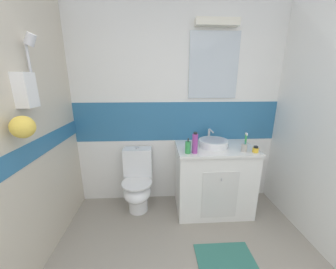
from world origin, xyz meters
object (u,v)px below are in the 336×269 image
Objects in this scene: soap_dispenser at (188,147)px; hair_gel_jar at (256,150)px; sink_basin at (213,143)px; shampoo_bottle_tall at (195,143)px; toilet at (138,183)px; toothbrush_cup at (244,146)px.

hair_gel_jar is at bearing -1.04° from soap_dispenser.
sink_basin is 0.34m from shampoo_bottle_tall.
shampoo_bottle_tall is 0.68m from hair_gel_jar.
sink_basin is at bearing 151.90° from hair_gel_jar.
toothbrush_cup reaches higher than toilet.
sink_basin is at bearing 31.48° from soap_dispenser.
soap_dispenser reaches higher than toilet.
toothbrush_cup is 1.24× the size of soap_dispenser.
soap_dispenser is at bearing 178.96° from hair_gel_jar.
sink_basin is 1.81× the size of toothbrush_cup.
toilet is (-0.92, 0.04, -0.53)m from sink_basin.
shampoo_bottle_tall reaches higher than toilet.
toothbrush_cup is 0.56m from shampoo_bottle_tall.
shampoo_bottle_tall is (-0.56, -0.01, 0.05)m from toothbrush_cup.
toothbrush_cup is at bearing -10.64° from toilet.
sink_basin is 2.25× the size of soap_dispenser.
sink_basin reaches higher than soap_dispenser.
toothbrush_cup is 3.07× the size of hair_gel_jar.
soap_dispenser is at bearing -178.75° from shampoo_bottle_tall.
sink_basin is at bearing 147.08° from toothbrush_cup.
toothbrush_cup is (1.22, -0.23, 0.54)m from toilet.
soap_dispenser is 2.47× the size of hair_gel_jar.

